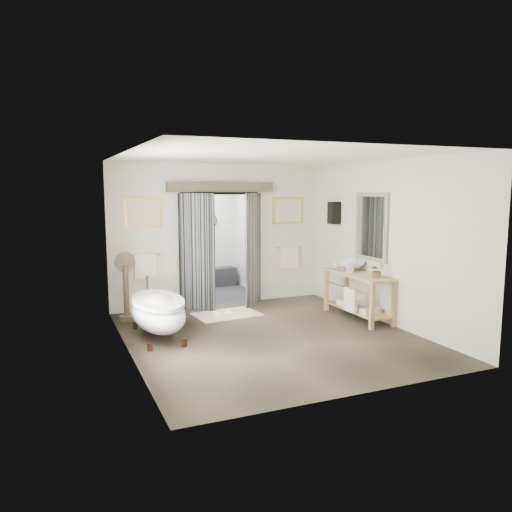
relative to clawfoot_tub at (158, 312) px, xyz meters
name	(u,v)px	position (x,y,z in m)	size (l,w,h in m)	color
ground_plane	(270,336)	(1.70, -0.67, -0.43)	(5.00, 5.00, 0.00)	brown
room_shell	(272,223)	(1.66, -0.78, 1.43)	(4.52, 5.02, 2.91)	beige
shower_room	(199,252)	(1.70, 3.33, 0.48)	(2.22, 2.01, 2.51)	#252528
back_wall_dressing	(223,230)	(1.70, 1.65, 1.14)	(3.82, 0.71, 2.52)	black
clawfoot_tub	(158,312)	(0.00, 0.00, 0.00)	(0.80, 1.79, 0.88)	#3A2516
vanity	(358,292)	(3.65, -0.27, 0.08)	(0.57, 1.60, 0.85)	tan
pedestal_mirror	(126,291)	(-0.31, 1.26, 0.11)	(0.37, 0.24, 1.26)	brown
rug	(227,314)	(1.51, 0.92, -0.42)	(1.20, 0.80, 0.01)	beige
slippers	(222,313)	(1.42, 0.92, -0.39)	(0.37, 0.27, 0.05)	white
basin	(351,265)	(3.72, 0.05, 0.51)	(0.54, 0.54, 0.19)	white
plant	(377,270)	(3.67, -0.80, 0.56)	(0.25, 0.21, 0.28)	gray
soap_bottle_a	(350,267)	(3.53, -0.17, 0.52)	(0.09, 0.09, 0.20)	gray
soap_bottle_b	(335,264)	(3.57, 0.38, 0.50)	(0.12, 0.12, 0.15)	gray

